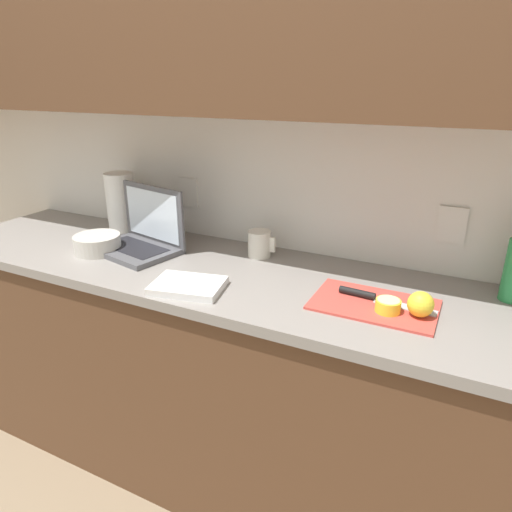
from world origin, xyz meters
The scene contains 12 objects.
ground_plane centered at (0.00, 0.00, 0.00)m, with size 12.00×12.00×0.00m, color #847056.
wall_back centered at (0.00, 0.22, 1.56)m, with size 5.20×0.38×2.60m.
counter_unit centered at (-0.02, 0.00, 0.46)m, with size 2.42×0.59×0.91m.
laptop centered at (-0.39, 0.04, 0.97)m, with size 0.37×0.29×0.24m.
cutting_board centered at (0.53, -0.04, 0.91)m, with size 0.36×0.23×0.01m, color #D1473D.
knife centered at (0.51, -0.01, 0.93)m, with size 0.29×0.05×0.02m.
lemon_half_cut centered at (0.58, -0.07, 0.94)m, with size 0.07×0.07×0.04m.
lemon_whole_beside centered at (0.66, -0.06, 0.95)m, with size 0.07×0.07×0.07m.
measuring_cup centered at (0.05, 0.18, 0.96)m, with size 0.11×0.09×0.10m.
bowl_white centered at (-0.52, -0.06, 0.94)m, with size 0.18×0.18×0.07m.
paper_towel_roll centered at (-0.62, 0.20, 1.04)m, with size 0.12×0.12×0.25m.
dish_towel centered at (-0.02, -0.19, 0.92)m, with size 0.22×0.16×0.02m, color white.
Camera 1 is at (0.75, -1.26, 1.53)m, focal length 32.00 mm.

